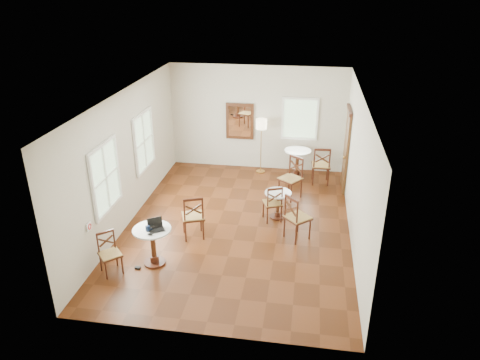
% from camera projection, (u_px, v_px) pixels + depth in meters
% --- Properties ---
extents(ground, '(7.00, 7.00, 0.00)m').
position_uv_depth(ground, '(238.00, 225.00, 10.33)').
color(ground, '#51240D').
rests_on(ground, ground).
extents(room_shell, '(5.02, 7.02, 3.01)m').
position_uv_depth(room_shell, '(237.00, 143.00, 9.81)').
color(room_shell, beige).
rests_on(room_shell, ground).
extents(cafe_table_near, '(0.74, 0.74, 0.79)m').
position_uv_depth(cafe_table_near, '(153.00, 242.00, 8.77)').
color(cafe_table_near, '#3F1B0F').
rests_on(cafe_table_near, ground).
extents(cafe_table_mid, '(0.62, 0.62, 0.65)m').
position_uv_depth(cafe_table_mid, '(278.00, 202.00, 10.51)').
color(cafe_table_mid, '#3F1B0F').
rests_on(cafe_table_mid, ground).
extents(cafe_table_back, '(0.74, 0.74, 0.78)m').
position_uv_depth(cafe_table_back, '(297.00, 160.00, 12.67)').
color(cafe_table_back, '#3F1B0F').
rests_on(cafe_table_back, ground).
extents(chair_near_a, '(0.60, 0.60, 1.01)m').
position_uv_depth(chair_near_a, '(193.00, 216.00, 9.67)').
color(chair_near_a, '#3F1B0F').
rests_on(chair_near_a, ground).
extents(chair_near_b, '(0.54, 0.54, 0.83)m').
position_uv_depth(chair_near_b, '(110.00, 253.00, 8.54)').
color(chair_near_b, '#3F1B0F').
rests_on(chair_near_b, ground).
extents(chair_mid_a, '(0.53, 0.53, 0.89)m').
position_uv_depth(chair_mid_a, '(273.00, 203.00, 10.37)').
color(chair_mid_a, '#3F1B0F').
rests_on(chair_mid_a, ground).
extents(chair_mid_b, '(0.67, 0.67, 1.03)m').
position_uv_depth(chair_mid_b, '(297.00, 217.00, 9.61)').
color(chair_mid_b, '#3F1B0F').
rests_on(chair_mid_b, ground).
extents(chair_back_a, '(0.51, 0.51, 1.07)m').
position_uv_depth(chair_back_a, '(321.00, 165.00, 12.22)').
color(chair_back_a, '#3F1B0F').
rests_on(chair_back_a, ground).
extents(chair_back_b, '(0.69, 0.69, 1.08)m').
position_uv_depth(chair_back_b, '(291.00, 178.00, 11.43)').
color(chair_back_b, '#3F1B0F').
rests_on(chair_back_b, ground).
extents(floor_lamp, '(0.31, 0.31, 1.58)m').
position_uv_depth(floor_lamp, '(261.00, 128.00, 12.59)').
color(floor_lamp, '#BF8C3F').
rests_on(floor_lamp, ground).
extents(laptop, '(0.37, 0.36, 0.21)m').
position_uv_depth(laptop, '(156.00, 227.00, 8.62)').
color(laptop, black).
rests_on(laptop, cafe_table_near).
extents(mouse, '(0.11, 0.09, 0.04)m').
position_uv_depth(mouse, '(150.00, 234.00, 8.43)').
color(mouse, black).
rests_on(mouse, cafe_table_near).
extents(navy_mug, '(0.13, 0.09, 0.10)m').
position_uv_depth(navy_mug, '(148.00, 228.00, 8.56)').
color(navy_mug, black).
rests_on(navy_mug, cafe_table_near).
extents(water_glass, '(0.06, 0.06, 0.10)m').
position_uv_depth(water_glass, '(153.00, 226.00, 8.63)').
color(water_glass, white).
rests_on(water_glass, cafe_table_near).
extents(power_adapter, '(0.11, 0.06, 0.04)m').
position_uv_depth(power_adapter, '(138.00, 268.00, 8.78)').
color(power_adapter, black).
rests_on(power_adapter, ground).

